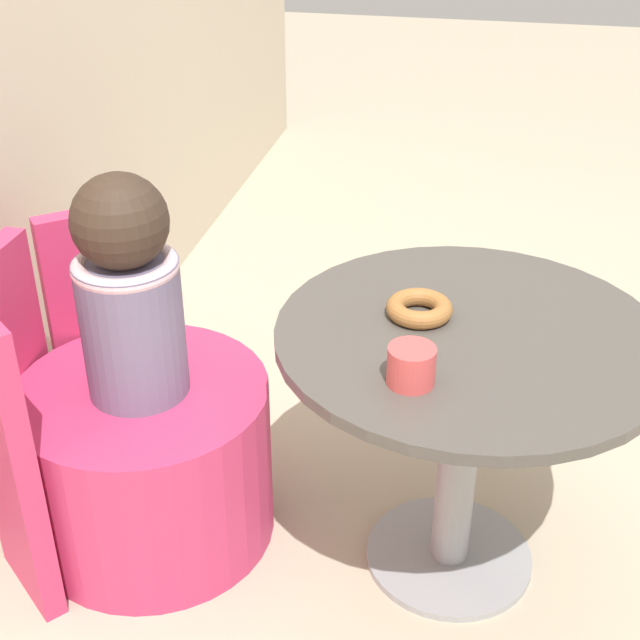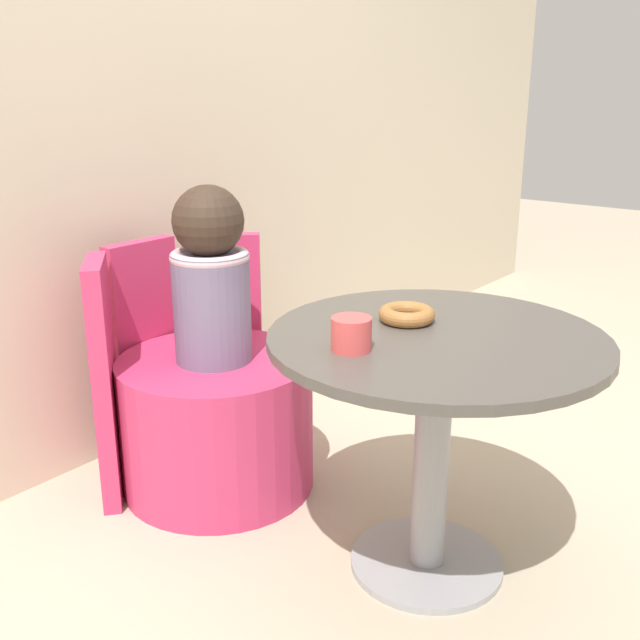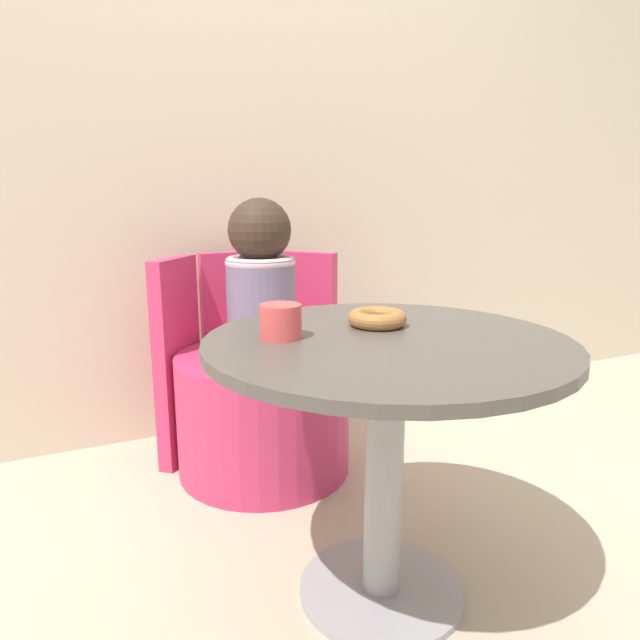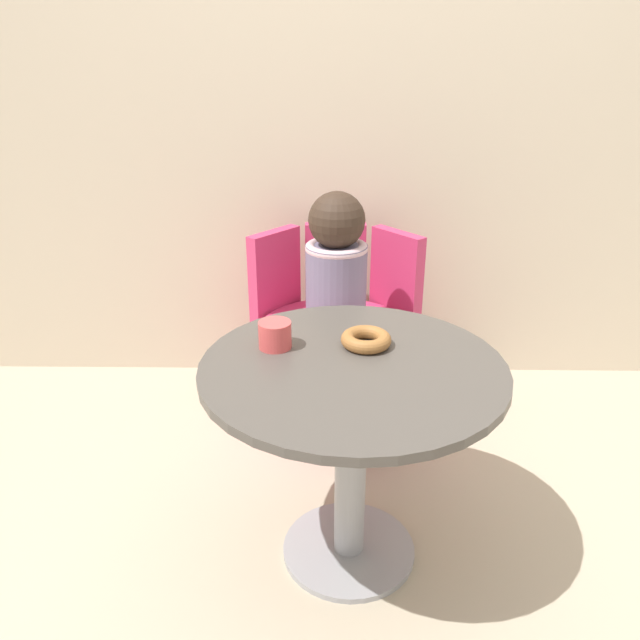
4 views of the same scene
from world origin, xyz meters
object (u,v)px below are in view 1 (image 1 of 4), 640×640
Objects in this scene: round_table at (465,390)px; tub_chair at (149,460)px; child_figure at (128,291)px; donut at (419,308)px; cup at (411,366)px.

tub_chair is (-0.04, 0.71, -0.28)m from round_table.
child_figure is (-0.04, 0.71, 0.17)m from round_table.
child_figure is at bearing 92.93° from round_table.
round_table is 0.20m from donut.
cup reaches higher than donut.
round_table is at bearing -25.04° from cup.
cup is (-0.24, -0.01, 0.02)m from donut.
donut is at bearing 70.54° from round_table.
cup is at bearing -177.15° from donut.
donut is (0.07, -0.60, 0.44)m from tub_chair.
round_table is 1.56× the size of child_figure.
child_figure is 0.64m from cup.
tub_chair is at bearing 74.57° from cup.
round_table is 8.91× the size of cup.
tub_chair is 0.75m from donut.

